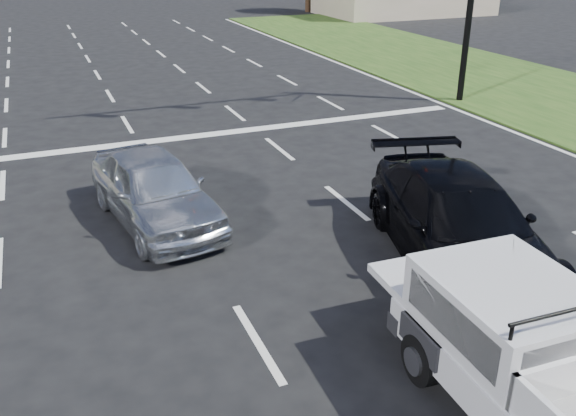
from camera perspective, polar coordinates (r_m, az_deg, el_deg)
name	(u,v)px	position (r m, az deg, el deg)	size (l,w,h in m)	color
ground	(365,316)	(9.59, 7.19, -9.99)	(160.00, 160.00, 0.00)	black
road_markings	(234,175)	(14.98, -5.03, 3.13)	(17.75, 60.00, 0.01)	silver
pickup_truck	(558,383)	(7.58, 23.93, -14.77)	(1.98, 4.91, 1.82)	black
silver_sedan	(155,189)	(12.45, -12.37, 1.75)	(1.72, 4.26, 1.45)	silver
black_coupe	(458,223)	(11.02, 15.66, -1.33)	(2.18, 5.36, 1.56)	black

